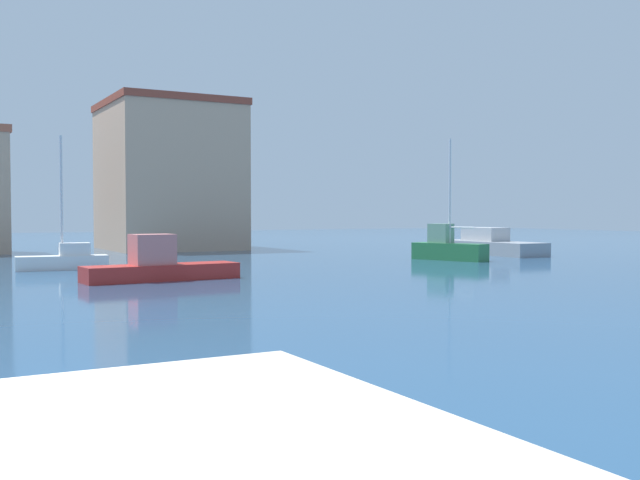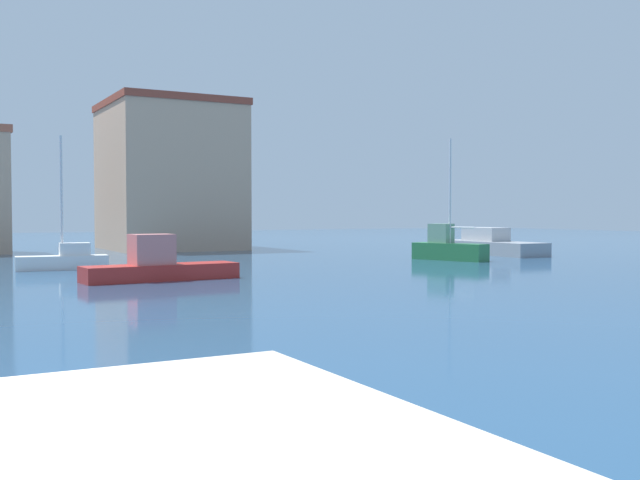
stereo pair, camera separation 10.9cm
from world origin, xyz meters
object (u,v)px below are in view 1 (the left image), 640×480
(motorboat_grey_near_pier, at_px, (490,245))
(sailboat_white_inner_mooring, at_px, (64,259))
(motorboat_red_center_channel, at_px, (159,266))
(sailboat_green_distant_east, at_px, (448,247))

(motorboat_grey_near_pier, bearing_deg, sailboat_white_inner_mooring, -179.24)
(motorboat_red_center_channel, bearing_deg, sailboat_white_inner_mooring, 106.45)
(sailboat_white_inner_mooring, xyz_separation_m, motorboat_red_center_channel, (2.25, -7.62, 0.06))
(motorboat_grey_near_pier, bearing_deg, motorboat_red_center_channel, -161.79)
(motorboat_red_center_channel, xyz_separation_m, motorboat_grey_near_pier, (24.24, 7.98, 0.03))
(motorboat_red_center_channel, bearing_deg, sailboat_green_distant_east, 14.06)
(sailboat_white_inner_mooring, relative_size, motorboat_red_center_channel, 1.01)
(sailboat_white_inner_mooring, bearing_deg, motorboat_grey_near_pier, 0.76)
(sailboat_green_distant_east, xyz_separation_m, motorboat_grey_near_pier, (6.22, 3.46, -0.14))
(sailboat_green_distant_east, distance_m, motorboat_grey_near_pier, 7.12)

